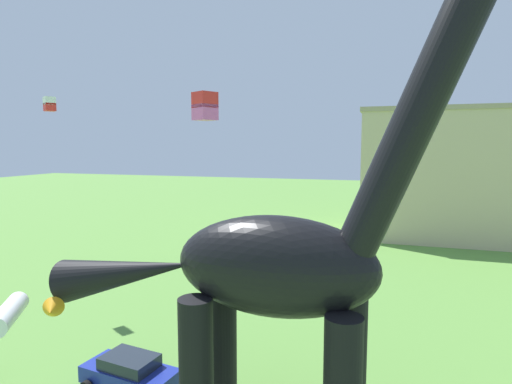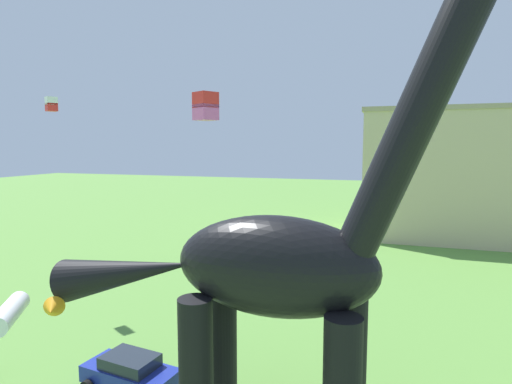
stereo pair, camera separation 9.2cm
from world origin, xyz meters
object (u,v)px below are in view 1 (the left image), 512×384
(dinosaur_sculpture, at_px, (273,266))
(kite_near_low, at_px, (205,106))
(parked_sedan_left, at_px, (130,372))
(kite_high_left, at_px, (18,313))
(kite_high_right, at_px, (50,104))

(dinosaur_sculpture, xyz_separation_m, kite_near_low, (-4.87, 5.16, 6.07))
(parked_sedan_left, xyz_separation_m, kite_high_left, (-3.01, -2.72, 3.35))
(kite_high_left, distance_m, kite_high_right, 17.56)
(dinosaur_sculpture, relative_size, kite_high_right, 18.07)
(parked_sedan_left, bearing_deg, kite_high_right, 150.72)
(kite_high_right, bearing_deg, kite_near_low, -19.14)
(dinosaur_sculpture, height_order, kite_near_low, dinosaur_sculpture)
(parked_sedan_left, height_order, kite_high_right, kite_high_right)
(kite_near_low, bearing_deg, kite_high_right, 160.86)
(kite_high_left, distance_m, kite_near_low, 11.83)
(dinosaur_sculpture, distance_m, kite_high_left, 10.03)
(dinosaur_sculpture, distance_m, kite_high_right, 22.36)
(kite_high_right, bearing_deg, kite_high_left, -52.34)
(dinosaur_sculpture, xyz_separation_m, parked_sedan_left, (-6.60, 0.87, -5.54))
(kite_near_low, relative_size, kite_high_right, 1.38)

